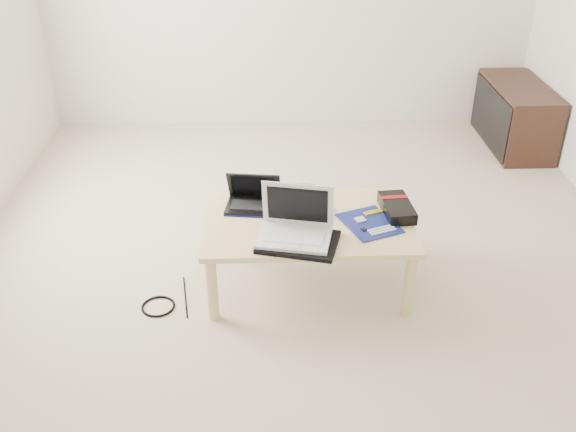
{
  "coord_description": "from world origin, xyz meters",
  "views": [
    {
      "loc": [
        -0.19,
        -3.3,
        2.12
      ],
      "look_at": [
        -0.1,
        -0.38,
        0.43
      ],
      "focal_mm": 40.0,
      "sensor_mm": 36.0,
      "label": 1
    }
  ],
  "objects_px": {
    "white_laptop": "(295,226)",
    "netbook": "(253,200)",
    "coffee_table": "(308,228)",
    "media_cabinet": "(515,116)",
    "gpu_box": "(397,208)"
  },
  "relations": [
    {
      "from": "gpu_box",
      "to": "media_cabinet",
      "type": "bearing_deg",
      "value": 54.14
    },
    {
      "from": "coffee_table",
      "to": "gpu_box",
      "type": "relative_size",
      "value": 3.64
    },
    {
      "from": "netbook",
      "to": "gpu_box",
      "type": "xyz_separation_m",
      "value": [
        0.77,
        -0.09,
        -0.01
      ]
    },
    {
      "from": "media_cabinet",
      "to": "netbook",
      "type": "relative_size",
      "value": 2.86
    },
    {
      "from": "coffee_table",
      "to": "media_cabinet",
      "type": "relative_size",
      "value": 1.22
    },
    {
      "from": "white_laptop",
      "to": "netbook",
      "type": "bearing_deg",
      "value": 122.38
    },
    {
      "from": "coffee_table",
      "to": "white_laptop",
      "type": "bearing_deg",
      "value": -113.21
    },
    {
      "from": "netbook",
      "to": "media_cabinet",
      "type": "bearing_deg",
      "value": 39.24
    },
    {
      "from": "coffee_table",
      "to": "netbook",
      "type": "xyz_separation_m",
      "value": [
        -0.29,
        0.16,
        0.09
      ]
    },
    {
      "from": "netbook",
      "to": "coffee_table",
      "type": "bearing_deg",
      "value": -28.24
    },
    {
      "from": "coffee_table",
      "to": "media_cabinet",
      "type": "bearing_deg",
      "value": 46.15
    },
    {
      "from": "media_cabinet",
      "to": "coffee_table",
      "type": "bearing_deg",
      "value": -133.85
    },
    {
      "from": "media_cabinet",
      "to": "netbook",
      "type": "distance_m",
      "value": 2.65
    },
    {
      "from": "coffee_table",
      "to": "white_laptop",
      "type": "distance_m",
      "value": 0.23
    },
    {
      "from": "netbook",
      "to": "gpu_box",
      "type": "distance_m",
      "value": 0.78
    }
  ]
}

